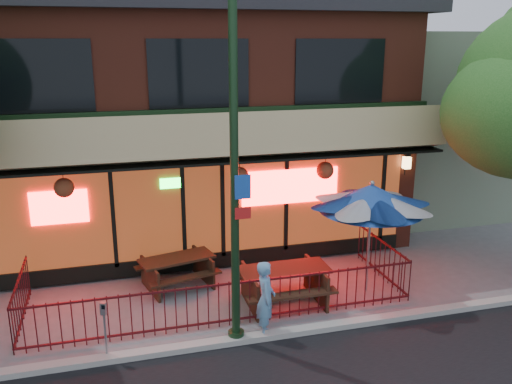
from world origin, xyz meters
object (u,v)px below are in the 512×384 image
Objects in this scene: picnic_table_left at (177,267)px; patio_umbrella at (371,198)px; parking_meter_near at (104,321)px; pedestrian at (266,299)px; street_light at (235,188)px; picnic_table_right at (284,280)px.

picnic_table_left is 4.88m from patio_umbrella.
parking_meter_near is at bearing -121.38° from picnic_table_left.
pedestrian is at bearing -62.29° from picnic_table_left.
street_light is 3.43m from parking_meter_near.
street_light is at bearing -0.06° from parking_meter_near.
pedestrian is at bearing 0.93° from parking_meter_near.
street_light is 3.46× the size of picnic_table_right.
street_light reaches higher than parking_meter_near.
picnic_table_right is 2.73m from patio_umbrella.
pedestrian is (1.43, -2.71, 0.30)m from picnic_table_left.
pedestrian reaches higher than picnic_table_left.
street_light is at bearing 107.85° from pedestrian.
street_light reaches higher than pedestrian.
picnic_table_right is at bearing -34.40° from picnic_table_left.
picnic_table_left is at bearing 145.60° from picnic_table_right.
patio_umbrella is 2.33× the size of parking_meter_near.
picnic_table_right reaches higher than picnic_table_left.
street_light is 3.20m from picnic_table_right.
picnic_table_left is (-0.80, 2.77, -2.66)m from street_light.
parking_meter_near reaches higher than picnic_table_left.
patio_umbrella is at bearing 1.82° from picnic_table_right.
picnic_table_right is at bearing 41.96° from street_light.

